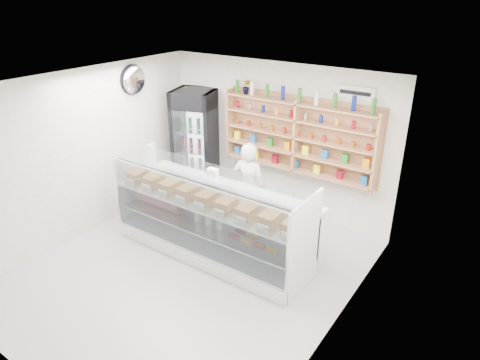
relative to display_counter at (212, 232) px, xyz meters
The scene contains 8 objects.
room 1.17m from the display_counter, 86.98° to the right, with size 5.00×5.00×5.00m.
display_counter is the anchor object (origin of this frame).
shop_worker 1.07m from the display_counter, 86.92° to the left, with size 0.59×0.39×1.61m, color silver.
drinks_cooler 2.32m from the display_counter, 135.66° to the left, with size 0.98×0.96×2.18m.
wall_shelving 2.19m from the display_counter, 73.13° to the left, with size 2.84×0.28×1.33m.
potted_plant 2.67m from the display_counter, 106.52° to the left, with size 0.15×0.12×0.27m, color #1E6626.
security_mirror 3.04m from the display_counter, 164.06° to the left, with size 0.15×0.50×0.50m, color silver.
wall_sign 3.14m from the display_counter, 52.73° to the left, with size 0.62×0.03×0.20m, color white.
Camera 1 is at (3.68, -3.98, 3.96)m, focal length 32.00 mm.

